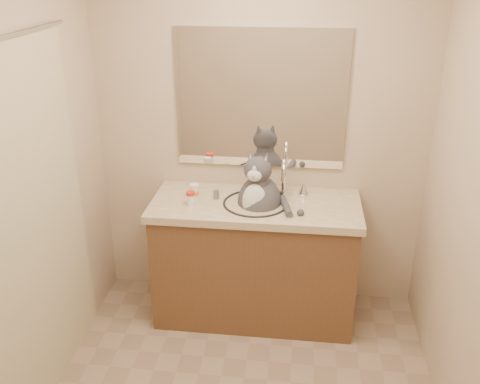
# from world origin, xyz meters

# --- Properties ---
(room) EXTENTS (2.22, 2.52, 2.42)m
(room) POSITION_xyz_m (0.00, 0.00, 1.20)
(room) COLOR gray
(room) RESTS_ON ground
(vanity) EXTENTS (1.34, 0.59, 1.12)m
(vanity) POSITION_xyz_m (0.00, 0.96, 0.44)
(vanity) COLOR brown
(vanity) RESTS_ON ground
(mirror) EXTENTS (1.10, 0.02, 0.90)m
(mirror) POSITION_xyz_m (0.00, 1.24, 1.45)
(mirror) COLOR white
(mirror) RESTS_ON room
(shower_curtain) EXTENTS (0.02, 1.30, 1.93)m
(shower_curtain) POSITION_xyz_m (-1.05, 0.10, 1.03)
(shower_curtain) COLOR #BCB28E
(shower_curtain) RESTS_ON ground
(cat) EXTENTS (0.39, 0.39, 0.56)m
(cat) POSITION_xyz_m (0.02, 0.96, 0.87)
(cat) COLOR #46464B
(cat) RESTS_ON vanity
(pill_bottle_redcap) EXTENTS (0.06, 0.06, 0.09)m
(pill_bottle_redcap) POSITION_xyz_m (-0.40, 0.87, 0.90)
(pill_bottle_redcap) COLOR white
(pill_bottle_redcap) RESTS_ON vanity
(pill_bottle_orange) EXTENTS (0.07, 0.07, 0.10)m
(pill_bottle_orange) POSITION_xyz_m (-0.40, 0.97, 0.90)
(pill_bottle_orange) COLOR white
(pill_bottle_orange) RESTS_ON vanity
(grey_canister) EXTENTS (0.04, 0.04, 0.06)m
(grey_canister) POSITION_xyz_m (-0.26, 0.99, 0.88)
(grey_canister) COLOR slate
(grey_canister) RESTS_ON vanity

